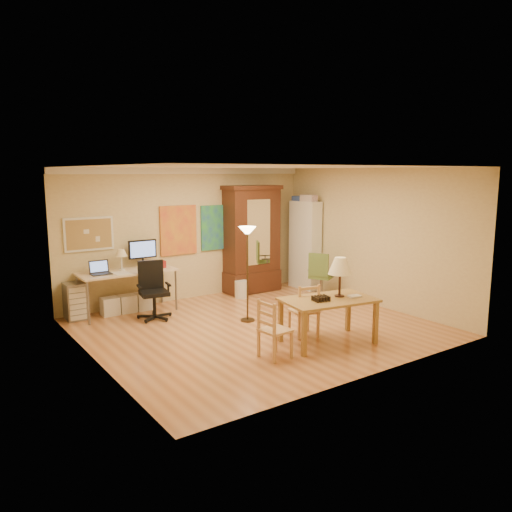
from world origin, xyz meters
TOP-DOWN VIEW (x-y plane):
  - floor at (0.00, 0.00)m, footprint 5.50×5.50m
  - crown_molding at (0.00, 2.46)m, footprint 5.50×0.08m
  - corkboard at (-2.05, 2.47)m, footprint 0.90×0.04m
  - art_panel_left at (-0.25, 2.47)m, footprint 0.80×0.04m
  - art_panel_right at (0.65, 2.47)m, footprint 0.75×0.04m
  - dining_table at (0.53, -1.24)m, footprint 1.52×1.06m
  - ladder_chair_back at (0.36, -0.79)m, footprint 0.46×0.45m
  - ladder_chair_left at (-0.63, -1.28)m, footprint 0.40×0.42m
  - torchiere_lamp at (0.07, 0.42)m, footprint 0.31×0.31m
  - computer_desk at (-1.46, 2.16)m, footprint 1.77×0.77m
  - office_chair_black at (-1.24, 1.51)m, footprint 0.64×0.64m
  - office_chair_green at (2.28, 0.95)m, footprint 0.60×0.60m
  - drawer_cart at (-2.43, 2.27)m, footprint 0.33×0.40m
  - armoire at (1.39, 2.24)m, footprint 1.27×0.60m
  - bookshelf at (2.55, 1.80)m, footprint 0.30×0.79m
  - wastebin at (0.88, 1.87)m, footprint 0.29×0.29m

SIDE VIEW (x-z plane):
  - floor at x=0.00m, z-range 0.00..0.00m
  - wastebin at x=0.88m, z-range 0.00..0.36m
  - office_chair_green at x=2.28m, z-range -0.22..0.74m
  - office_chair_black at x=-1.24m, z-range -0.24..0.80m
  - drawer_cart at x=-2.43m, z-range 0.00..0.67m
  - ladder_chair_left at x=-0.63m, z-range -0.03..0.82m
  - ladder_chair_back at x=0.36m, z-range -0.03..0.84m
  - computer_desk at x=-1.46m, z-range -0.18..1.16m
  - dining_table at x=0.53m, z-range 0.18..1.50m
  - bookshelf at x=2.55m, z-range 0.00..1.97m
  - armoire at x=1.39m, z-range -0.15..2.18m
  - torchiere_lamp at x=0.07m, z-range 0.51..2.20m
  - art_panel_left at x=-0.25m, z-range 0.95..1.95m
  - art_panel_right at x=0.65m, z-range 0.98..1.92m
  - corkboard at x=-2.05m, z-range 1.19..1.81m
  - crown_molding at x=0.00m, z-range 2.58..2.70m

